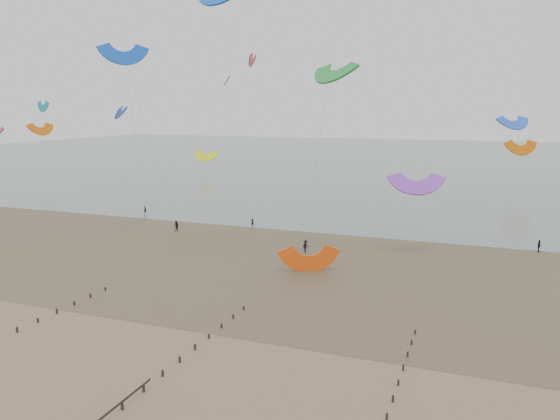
% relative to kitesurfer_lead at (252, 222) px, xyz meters
% --- Properties ---
extents(ground, '(500.00, 500.00, 0.00)m').
position_rel_kitesurfer_lead_xyz_m(ground, '(11.83, -50.79, -0.81)').
color(ground, brown).
rests_on(ground, ground).
extents(sea_and_shore, '(500.00, 665.00, 0.03)m').
position_rel_kitesurfer_lead_xyz_m(sea_and_shore, '(7.75, -16.39, -0.80)').
color(sea_and_shore, '#475654').
rests_on(sea_and_shore, ground).
extents(kitesurfer_lead, '(0.59, 0.39, 1.62)m').
position_rel_kitesurfer_lead_xyz_m(kitesurfer_lead, '(0.00, 0.00, 0.00)').
color(kitesurfer_lead, black).
rests_on(kitesurfer_lead, ground).
extents(kitesurfers, '(107.19, 18.44, 1.89)m').
position_rel_kitesurfer_lead_xyz_m(kitesurfers, '(36.47, -4.10, 0.09)').
color(kitesurfers, black).
rests_on(kitesurfers, ground).
extents(grounded_kite, '(8.69, 8.04, 3.83)m').
position_rel_kitesurfer_lead_xyz_m(grounded_kite, '(18.05, -22.76, -0.81)').
color(grounded_kite, '#FF5510').
rests_on(grounded_kite, ground).
extents(kites_airborne, '(245.91, 110.08, 43.52)m').
position_rel_kitesurfer_lead_xyz_m(kites_airborne, '(-1.05, 36.45, 20.22)').
color(kites_airborne, blue).
rests_on(kites_airborne, ground).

